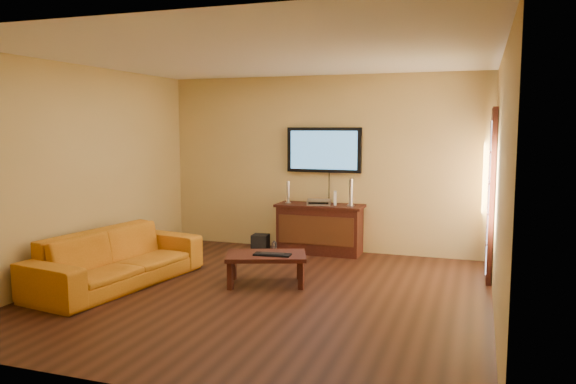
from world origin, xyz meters
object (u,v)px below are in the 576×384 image
at_px(sofa, 117,249).
at_px(subwoofer, 260,242).
at_px(coffee_table, 266,258).
at_px(media_console, 320,229).
at_px(av_receiver, 319,202).
at_px(game_console, 335,198).
at_px(television, 324,150).
at_px(bottle, 274,248).
at_px(speaker_left, 288,193).
at_px(keyboard, 272,254).
at_px(speaker_right, 351,194).

relative_size(sofa, subwoofer, 9.23).
bearing_deg(coffee_table, media_console, 85.21).
height_order(av_receiver, game_console, game_console).
xyz_separation_m(sofa, game_console, (2.09, 2.50, 0.41)).
height_order(television, bottle, television).
height_order(television, game_console, television).
height_order(coffee_table, sofa, sofa).
bearing_deg(sofa, subwoofer, -12.75).
distance_m(coffee_table, game_console, 2.01).
bearing_deg(game_console, media_console, 175.85).
distance_m(coffee_table, subwoofer, 1.93).
distance_m(game_console, subwoofer, 1.38).
distance_m(subwoofer, bottle, 0.42).
bearing_deg(bottle, speaker_left, 75.42).
xyz_separation_m(television, av_receiver, (-0.00, -0.25, -0.78)).
bearing_deg(speaker_left, game_console, 3.47).
relative_size(media_console, keyboard, 2.88).
height_order(speaker_left, subwoofer, speaker_left).
bearing_deg(game_console, speaker_left, 169.12).
bearing_deg(av_receiver, keyboard, -103.55).
xyz_separation_m(game_console, subwoofer, (-1.16, -0.15, -0.73)).
distance_m(media_console, coffee_table, 1.87).
bearing_deg(sofa, av_receiver, -28.65).
height_order(speaker_left, game_console, speaker_left).
height_order(av_receiver, subwoofer, av_receiver).
height_order(coffee_table, av_receiver, av_receiver).
bearing_deg(bottle, television, 43.91).
bearing_deg(speaker_left, speaker_right, 0.09).
bearing_deg(sofa, keyboard, -64.09).
relative_size(media_console, av_receiver, 3.79).
distance_m(subwoofer, keyboard, 2.02).
xyz_separation_m(television, speaker_left, (-0.51, -0.22, -0.66)).
bearing_deg(speaker_left, av_receiver, -3.81).
distance_m(television, speaker_right, 0.82).
bearing_deg(av_receiver, media_console, 72.32).
bearing_deg(av_receiver, bottle, -163.05).
relative_size(media_console, speaker_left, 3.93).
bearing_deg(media_console, subwoofer, -173.49).
bearing_deg(coffee_table, television, 85.70).
bearing_deg(speaker_right, av_receiver, -175.82).
distance_m(sofa, speaker_left, 2.85).
xyz_separation_m(av_receiver, subwoofer, (-0.93, -0.07, -0.67)).
distance_m(coffee_table, sofa, 1.82).
bearing_deg(speaker_left, keyboard, -76.64).
relative_size(coffee_table, subwoofer, 4.48).
bearing_deg(speaker_left, coffee_table, -79.23).
height_order(coffee_table, keyboard, keyboard).
bearing_deg(game_console, speaker_right, -24.15).
bearing_deg(media_console, coffee_table, -94.79).
xyz_separation_m(media_console, television, (0.00, 0.21, 1.19)).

